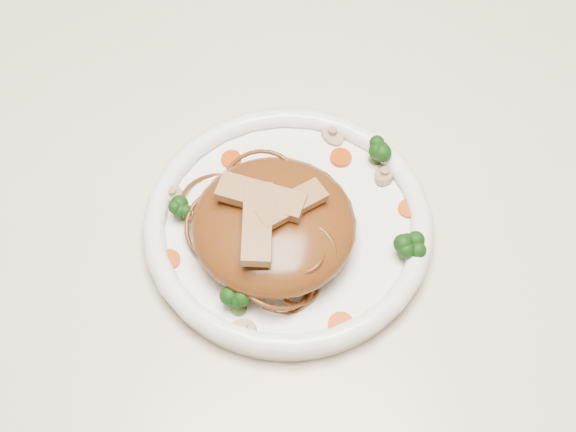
{
  "coord_description": "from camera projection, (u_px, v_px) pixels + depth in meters",
  "views": [
    {
      "loc": [
        -0.03,
        -0.4,
        1.41
      ],
      "look_at": [
        -0.01,
        0.01,
        0.78
      ],
      "focal_mm": 53.73,
      "sensor_mm": 36.0,
      "label": 1
    }
  ],
  "objects": [
    {
      "name": "table",
      "position": [
        299.0,
        295.0,
        0.86
      ],
      "size": [
        1.2,
        0.8,
        0.75
      ],
      "color": "beige",
      "rests_on": "ground"
    },
    {
      "name": "plate",
      "position": [
        288.0,
        229.0,
        0.77
      ],
      "size": [
        0.32,
        0.32,
        0.02
      ],
      "primitive_type": "cylinder",
      "rotation": [
        0.0,
        0.0,
        -0.33
      ],
      "color": "white",
      "rests_on": "table"
    },
    {
      "name": "noodle_mound",
      "position": [
        274.0,
        225.0,
        0.73
      ],
      "size": [
        0.17,
        0.17,
        0.05
      ],
      "primitive_type": "ellipsoid",
      "rotation": [
        0.0,
        0.0,
        0.22
      ],
      "color": "brown",
      "rests_on": "plate"
    },
    {
      "name": "chicken_a",
      "position": [
        291.0,
        205.0,
        0.71
      ],
      "size": [
        0.06,
        0.05,
        0.01
      ],
      "primitive_type": "cube",
      "rotation": [
        0.0,
        0.0,
        0.55
      ],
      "color": "tan",
      "rests_on": "noodle_mound"
    },
    {
      "name": "chicken_b",
      "position": [
        261.0,
        197.0,
        0.71
      ],
      "size": [
        0.08,
        0.05,
        0.01
      ],
      "primitive_type": "cube",
      "rotation": [
        0.0,
        0.0,
        2.76
      ],
      "color": "tan",
      "rests_on": "noodle_mound"
    },
    {
      "name": "chicken_c",
      "position": [
        257.0,
        223.0,
        0.7
      ],
      "size": [
        0.03,
        0.08,
        0.01
      ],
      "primitive_type": "cube",
      "rotation": [
        0.0,
        0.0,
        4.64
      ],
      "color": "tan",
      "rests_on": "noodle_mound"
    },
    {
      "name": "broccoli_0",
      "position": [
        377.0,
        149.0,
        0.79
      ],
      "size": [
        0.03,
        0.03,
        0.03
      ],
      "primitive_type": null,
      "rotation": [
        0.0,
        0.0,
        0.02
      ],
      "color": "#0F3D0C",
      "rests_on": "plate"
    },
    {
      "name": "broccoli_1",
      "position": [
        183.0,
        206.0,
        0.76
      ],
      "size": [
        0.03,
        0.03,
        0.03
      ],
      "primitive_type": null,
      "rotation": [
        0.0,
        0.0,
        -0.11
      ],
      "color": "#0F3D0C",
      "rests_on": "plate"
    },
    {
      "name": "broccoli_2",
      "position": [
        238.0,
        302.0,
        0.71
      ],
      "size": [
        0.03,
        0.03,
        0.03
      ],
      "primitive_type": null,
      "rotation": [
        0.0,
        0.0,
        0.29
      ],
      "color": "#0F3D0C",
      "rests_on": "plate"
    },
    {
      "name": "broccoli_3",
      "position": [
        410.0,
        246.0,
        0.74
      ],
      "size": [
        0.03,
        0.03,
        0.03
      ],
      "primitive_type": null,
      "rotation": [
        0.0,
        0.0,
        0.34
      ],
      "color": "#0F3D0C",
      "rests_on": "plate"
    },
    {
      "name": "carrot_0",
      "position": [
        341.0,
        158.0,
        0.8
      ],
      "size": [
        0.02,
        0.02,
        0.0
      ],
      "primitive_type": "cylinder",
      "rotation": [
        0.0,
        0.0,
        -0.12
      ],
      "color": "#C34807",
      "rests_on": "plate"
    },
    {
      "name": "carrot_1",
      "position": [
        169.0,
        260.0,
        0.74
      ],
      "size": [
        0.02,
        0.02,
        0.0
      ],
      "primitive_type": "cylinder",
      "rotation": [
        0.0,
        0.0,
        0.04
      ],
      "color": "#C34807",
      "rests_on": "plate"
    },
    {
      "name": "carrot_2",
      "position": [
        408.0,
        209.0,
        0.77
      ],
      "size": [
        0.02,
        0.02,
        0.0
      ],
      "primitive_type": "cylinder",
      "rotation": [
        0.0,
        0.0,
        -0.05
      ],
      "color": "#C34807",
      "rests_on": "plate"
    },
    {
      "name": "carrot_3",
      "position": [
        231.0,
        159.0,
        0.8
      ],
      "size": [
        0.02,
        0.02,
        0.0
      ],
      "primitive_type": "cylinder",
      "rotation": [
        0.0,
        0.0,
        0.05
      ],
      "color": "#C34807",
      "rests_on": "plate"
    },
    {
      "name": "carrot_4",
      "position": [
        341.0,
        325.0,
        0.71
      ],
      "size": [
        0.03,
        0.03,
        0.0
      ],
      "primitive_type": "cylinder",
      "rotation": [
        0.0,
        0.0,
        -0.31
      ],
      "color": "#C34807",
      "rests_on": "plate"
    },
    {
      "name": "mushroom_0",
      "position": [
        244.0,
        328.0,
        0.71
      ],
      "size": [
        0.02,
        0.02,
        0.01
      ],
      "primitive_type": "cylinder",
      "rotation": [
        0.0,
        0.0,
        -0.15
      ],
      "color": "tan",
      "rests_on": "plate"
    },
    {
      "name": "mushroom_1",
      "position": [
        384.0,
        175.0,
        0.79
      ],
      "size": [
        0.03,
        0.03,
        0.01
      ],
      "primitive_type": "cylinder",
      "rotation": [
        0.0,
        0.0,
        1.05
      ],
      "color": "tan",
      "rests_on": "plate"
    },
    {
      "name": "mushroom_2",
      "position": [
        172.0,
        195.0,
        0.78
      ],
      "size": [
        0.04,
        0.04,
        0.01
      ],
      "primitive_type": "cylinder",
      "rotation": [
        0.0,
        0.0,
        -0.79
      ],
      "color": "tan",
      "rests_on": "plate"
    },
    {
      "name": "mushroom_3",
      "position": [
        332.0,
        134.0,
        0.82
      ],
      "size": [
        0.04,
        0.04,
        0.01
      ],
      "primitive_type": "cylinder",
      "rotation": [
        0.0,
        0.0,
        2.06
      ],
      "color": "tan",
      "rests_on": "plate"
    }
  ]
}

